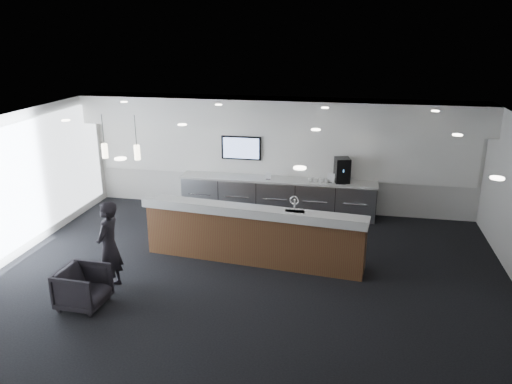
% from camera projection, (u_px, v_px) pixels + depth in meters
% --- Properties ---
extents(ground, '(10.00, 10.00, 0.00)m').
position_uv_depth(ground, '(248.00, 278.00, 9.68)').
color(ground, black).
rests_on(ground, ground).
extents(ceiling, '(10.00, 8.00, 0.02)m').
position_uv_depth(ceiling, '(247.00, 125.00, 8.74)').
color(ceiling, black).
rests_on(ceiling, back_wall).
extents(back_wall, '(10.00, 0.02, 3.00)m').
position_uv_depth(back_wall, '(280.00, 154.00, 12.94)').
color(back_wall, silver).
rests_on(back_wall, ground).
extents(left_wall, '(0.02, 8.00, 3.00)m').
position_uv_depth(left_wall, '(7.00, 190.00, 10.12)').
color(left_wall, silver).
rests_on(left_wall, ground).
extents(soffit_bulkhead, '(10.00, 0.90, 0.70)m').
position_uv_depth(soffit_bulkhead, '(278.00, 113.00, 12.16)').
color(soffit_bulkhead, white).
rests_on(soffit_bulkhead, back_wall).
extents(alcove_panel, '(9.80, 0.06, 1.40)m').
position_uv_depth(alcove_panel, '(280.00, 151.00, 12.88)').
color(alcove_panel, white).
rests_on(alcove_panel, back_wall).
extents(window_blinds_wall, '(0.04, 7.36, 2.55)m').
position_uv_depth(window_blinds_wall, '(9.00, 190.00, 10.12)').
color(window_blinds_wall, silver).
rests_on(window_blinds_wall, left_wall).
extents(back_credenza, '(5.06, 0.66, 0.95)m').
position_uv_depth(back_credenza, '(277.00, 196.00, 12.93)').
color(back_credenza, '#989BA0').
rests_on(back_credenza, ground).
extents(wall_tv, '(1.05, 0.08, 0.62)m').
position_uv_depth(wall_tv, '(241.00, 148.00, 12.99)').
color(wall_tv, black).
rests_on(wall_tv, back_wall).
extents(pendant_left, '(0.12, 0.12, 0.30)m').
position_uv_depth(pendant_left, '(141.00, 150.00, 10.16)').
color(pendant_left, '#FFEFC6').
rests_on(pendant_left, ceiling).
extents(pendant_right, '(0.12, 0.12, 0.30)m').
position_uv_depth(pendant_right, '(109.00, 149.00, 10.29)').
color(pendant_right, '#FFEFC6').
rests_on(pendant_right, ceiling).
extents(ceiling_can_lights, '(7.00, 5.00, 0.02)m').
position_uv_depth(ceiling_can_lights, '(247.00, 127.00, 8.75)').
color(ceiling_can_lights, white).
rests_on(ceiling_can_lights, ceiling).
extents(service_counter, '(4.68, 1.25, 1.49)m').
position_uv_depth(service_counter, '(253.00, 234.00, 10.27)').
color(service_counter, '#582E1D').
rests_on(service_counter, ground).
extents(coffee_machine, '(0.44, 0.51, 0.62)m').
position_uv_depth(coffee_machine, '(342.00, 170.00, 12.40)').
color(coffee_machine, black).
rests_on(coffee_machine, back_credenza).
extents(info_sign_left, '(0.14, 0.02, 0.19)m').
position_uv_depth(info_sign_left, '(268.00, 176.00, 12.70)').
color(info_sign_left, white).
rests_on(info_sign_left, back_credenza).
extents(info_sign_right, '(0.18, 0.07, 0.24)m').
position_uv_depth(info_sign_right, '(331.00, 178.00, 12.41)').
color(info_sign_right, white).
rests_on(info_sign_right, back_credenza).
extents(armchair, '(0.81, 0.79, 0.71)m').
position_uv_depth(armchair, '(83.00, 287.00, 8.63)').
color(armchair, black).
rests_on(armchair, ground).
extents(lounge_guest, '(0.43, 0.64, 1.72)m').
position_uv_depth(lounge_guest, '(109.00, 246.00, 9.04)').
color(lounge_guest, black).
rests_on(lounge_guest, ground).
extents(cup_0, '(0.11, 0.11, 0.10)m').
position_uv_depth(cup_0, '(327.00, 181.00, 12.42)').
color(cup_0, white).
rests_on(cup_0, back_credenza).
extents(cup_1, '(0.15, 0.15, 0.10)m').
position_uv_depth(cup_1, '(321.00, 180.00, 12.45)').
color(cup_1, white).
rests_on(cup_1, back_credenza).
extents(cup_2, '(0.13, 0.13, 0.10)m').
position_uv_depth(cup_2, '(316.00, 180.00, 12.48)').
color(cup_2, white).
rests_on(cup_2, back_credenza).
extents(cup_3, '(0.14, 0.14, 0.10)m').
position_uv_depth(cup_3, '(310.00, 180.00, 12.50)').
color(cup_3, white).
rests_on(cup_3, back_credenza).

